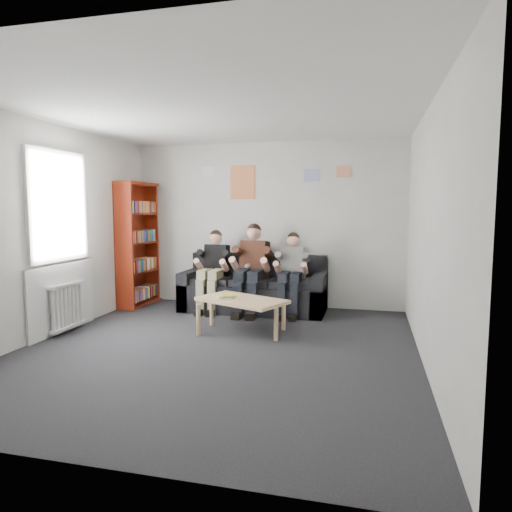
% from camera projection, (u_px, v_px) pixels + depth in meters
% --- Properties ---
extents(room_shell, '(5.00, 5.00, 5.00)m').
position_uv_depth(room_shell, '(217.00, 233.00, 5.15)').
color(room_shell, black).
rests_on(room_shell, ground).
extents(sofa, '(2.26, 0.92, 0.87)m').
position_uv_depth(sofa, '(254.00, 290.00, 7.28)').
color(sofa, black).
rests_on(sofa, ground).
extents(bookshelf, '(0.31, 0.92, 2.05)m').
position_uv_depth(bookshelf, '(138.00, 244.00, 7.60)').
color(bookshelf, maroon).
rests_on(bookshelf, ground).
extents(coffee_table, '(1.13, 0.62, 0.45)m').
position_uv_depth(coffee_table, '(242.00, 303.00, 5.94)').
color(coffee_table, tan).
rests_on(coffee_table, ground).
extents(game_cases, '(0.23, 0.20, 0.05)m').
position_uv_depth(game_cases, '(226.00, 296.00, 5.96)').
color(game_cases, silver).
rests_on(game_cases, coffee_table).
extents(person_left, '(0.37, 0.80, 1.28)m').
position_uv_depth(person_left, '(213.00, 270.00, 7.20)').
color(person_left, black).
rests_on(person_left, sofa).
extents(person_middle, '(0.43, 0.91, 1.39)m').
position_uv_depth(person_middle, '(251.00, 269.00, 7.04)').
color(person_middle, '#4F281A').
rests_on(person_middle, sofa).
extents(person_right, '(0.36, 0.77, 1.26)m').
position_uv_depth(person_right, '(291.00, 273.00, 6.90)').
color(person_right, silver).
rests_on(person_right, sofa).
extents(radiator, '(0.10, 0.64, 0.60)m').
position_uv_depth(radiator, '(67.00, 306.00, 5.97)').
color(radiator, white).
rests_on(radiator, ground).
extents(window, '(0.05, 1.30, 2.36)m').
position_uv_depth(window, '(60.00, 254.00, 5.91)').
color(window, white).
rests_on(window, room_shell).
extents(poster_large, '(0.42, 0.01, 0.55)m').
position_uv_depth(poster_large, '(243.00, 182.00, 7.57)').
color(poster_large, gold).
rests_on(poster_large, room_shell).
extents(poster_blue, '(0.25, 0.01, 0.20)m').
position_uv_depth(poster_blue, '(312.00, 175.00, 7.29)').
color(poster_blue, blue).
rests_on(poster_blue, room_shell).
extents(poster_pink, '(0.22, 0.01, 0.18)m').
position_uv_depth(poster_pink, '(344.00, 171.00, 7.16)').
color(poster_pink, '#B3386A').
rests_on(poster_pink, room_shell).
extents(poster_sign, '(0.20, 0.01, 0.14)m').
position_uv_depth(poster_sign, '(208.00, 171.00, 7.70)').
color(poster_sign, white).
rests_on(poster_sign, room_shell).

